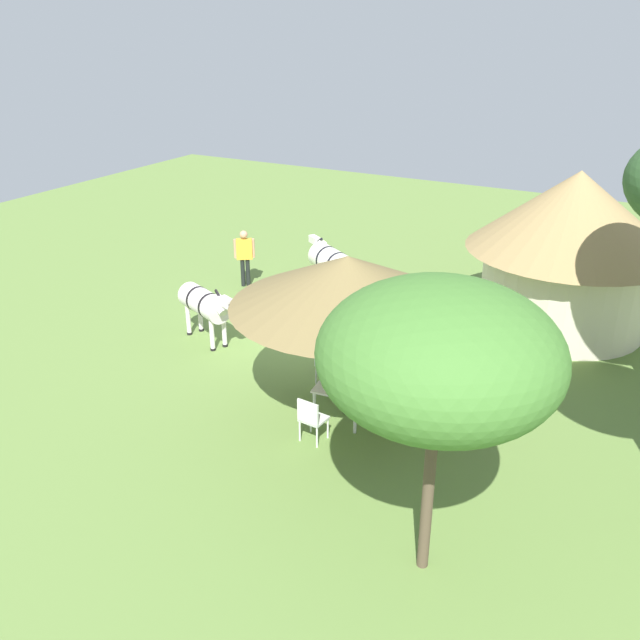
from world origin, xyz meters
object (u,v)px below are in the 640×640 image
(acacia_tree_right_background, at_px, (439,355))
(guest_behind_table, at_px, (438,377))
(shade_umbrella, at_px, (347,281))
(patio_dining_table, at_px, (345,384))
(striped_lounge_chair, at_px, (395,333))
(zebra_by_umbrella, at_px, (332,262))
(standing_watcher, at_px, (244,253))
(patio_chair_west_end, at_px, (311,417))
(patio_chair_near_hut, at_px, (406,396))
(zebra_nearest_camera, at_px, (206,304))
(guest_beside_umbrella, at_px, (345,333))
(thatched_hut, at_px, (570,243))
(patio_chair_east_end, at_px, (326,363))

(acacia_tree_right_background, bearing_deg, guest_behind_table, -162.79)
(shade_umbrella, relative_size, patio_dining_table, 3.13)
(striped_lounge_chair, bearing_deg, zebra_by_umbrella, 136.46)
(guest_behind_table, bearing_deg, standing_watcher, 57.06)
(patio_chair_west_end, bearing_deg, zebra_by_umbrella, 119.68)
(patio_chair_near_hut, distance_m, standing_watcher, 8.13)
(zebra_nearest_camera, bearing_deg, guest_beside_umbrella, 115.13)
(guest_beside_umbrella, relative_size, striped_lounge_chair, 1.83)
(thatched_hut, bearing_deg, standing_watcher, -79.84)
(patio_chair_east_end, height_order, patio_chair_west_end, same)
(guest_behind_table, bearing_deg, patio_chair_east_end, 81.96)
(striped_lounge_chair, height_order, acacia_tree_right_background, acacia_tree_right_background)
(striped_lounge_chair, relative_size, acacia_tree_right_background, 0.20)
(thatched_hut, bearing_deg, zebra_by_umbrella, -79.77)
(thatched_hut, height_order, standing_watcher, thatched_hut)
(patio_chair_west_end, bearing_deg, patio_chair_east_end, 115.80)
(acacia_tree_right_background, bearing_deg, striped_lounge_chair, -154.08)
(acacia_tree_right_background, bearing_deg, guest_beside_umbrella, -142.11)
(striped_lounge_chair, height_order, zebra_nearest_camera, zebra_nearest_camera)
(patio_chair_west_end, relative_size, standing_watcher, 0.54)
(striped_lounge_chair, bearing_deg, thatched_hut, 33.10)
(zebra_nearest_camera, height_order, zebra_by_umbrella, zebra_by_umbrella)
(patio_chair_near_hut, distance_m, acacia_tree_right_background, 4.74)
(patio_dining_table, xyz_separation_m, guest_beside_umbrella, (-1.49, -0.77, 0.29))
(thatched_hut, distance_m, patio_chair_near_hut, 6.45)
(patio_chair_east_end, bearing_deg, guest_behind_table, 128.18)
(patio_dining_table, bearing_deg, zebra_nearest_camera, -106.74)
(guest_beside_umbrella, distance_m, standing_watcher, 5.90)
(striped_lounge_chair, bearing_deg, guest_behind_table, -63.50)
(patio_dining_table, xyz_separation_m, guest_behind_table, (-0.58, 1.65, 0.30))
(patio_chair_west_end, xyz_separation_m, guest_beside_umbrella, (-2.67, -0.67, 0.43))
(shade_umbrella, height_order, guest_behind_table, shade_umbrella)
(patio_chair_west_end, height_order, acacia_tree_right_background, acacia_tree_right_background)
(shade_umbrella, bearing_deg, zebra_by_umbrella, -149.71)
(standing_watcher, xyz_separation_m, zebra_by_umbrella, (-0.45, 2.58, 0.03))
(shade_umbrella, xyz_separation_m, acacia_tree_right_background, (3.08, 2.78, 0.58))
(shade_umbrella, relative_size, patio_chair_west_end, 4.84)
(shade_umbrella, relative_size, standing_watcher, 2.62)
(patio_dining_table, relative_size, zebra_nearest_camera, 0.68)
(thatched_hut, xyz_separation_m, acacia_tree_right_background, (9.41, -0.09, 1.18))
(shade_umbrella, height_order, standing_watcher, shade_umbrella)
(shade_umbrella, relative_size, zebra_by_umbrella, 2.21)
(zebra_by_umbrella, bearing_deg, zebra_nearest_camera, -164.85)
(guest_beside_umbrella, height_order, zebra_by_umbrella, guest_beside_umbrella)
(guest_behind_table, bearing_deg, thatched_hut, -14.92)
(thatched_hut, bearing_deg, guest_behind_table, -12.00)
(patio_dining_table, xyz_separation_m, zebra_nearest_camera, (-1.31, -4.36, 0.31))
(striped_lounge_chair, bearing_deg, standing_watcher, 156.05)
(patio_chair_east_end, bearing_deg, thatched_hut, -170.74)
(patio_dining_table, relative_size, standing_watcher, 0.84)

